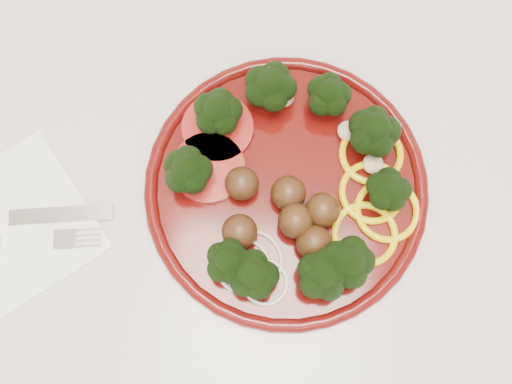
# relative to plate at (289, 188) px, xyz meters

# --- Properties ---
(counter) EXTENTS (2.40, 0.60, 0.90)m
(counter) POSITION_rel_plate_xyz_m (-0.02, -0.02, -0.47)
(counter) COLOR silver
(counter) RESTS_ON ground
(plate) EXTENTS (0.29, 0.29, 0.06)m
(plate) POSITION_rel_plate_xyz_m (0.00, 0.00, 0.00)
(plate) COLOR #460806
(plate) RESTS_ON counter
(napkin) EXTENTS (0.21, 0.21, 0.00)m
(napkin) POSITION_rel_plate_xyz_m (-0.28, -0.07, -0.02)
(napkin) COLOR white
(napkin) RESTS_ON counter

